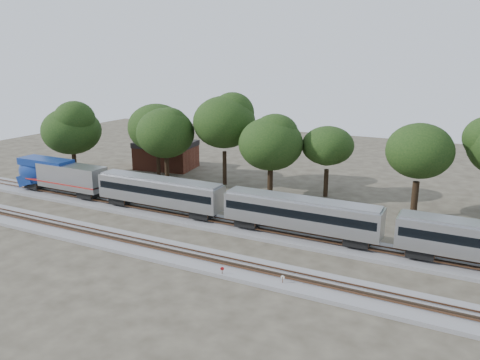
{
  "coord_description": "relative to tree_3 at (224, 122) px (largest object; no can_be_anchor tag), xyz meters",
  "views": [
    {
      "loc": [
        24.8,
        -41.6,
        20.48
      ],
      "look_at": [
        1.14,
        5.0,
        6.47
      ],
      "focal_mm": 35.0,
      "sensor_mm": 36.0,
      "label": 1
    }
  ],
  "objects": [
    {
      "name": "switch_stand_white",
      "position": [
        21.57,
        -28.38,
        -9.46
      ],
      "size": [
        0.36,
        0.09,
        1.12
      ],
      "rotation": [
        0.0,
        0.0,
        0.16
      ],
      "color": "#512D19",
      "rests_on": "ground"
    },
    {
      "name": "brick_building",
      "position": [
        -15.2,
        5.08,
        -7.64
      ],
      "size": [
        11.43,
        8.83,
        5.03
      ],
      "rotation": [
        0.0,
        0.0,
        0.15
      ],
      "color": "brown",
      "rests_on": "ground"
    },
    {
      "name": "switch_lever",
      "position": [
        18.03,
        -28.58,
        -10.03
      ],
      "size": [
        0.53,
        0.34,
        0.3
      ],
      "primitive_type": "cube",
      "rotation": [
        0.0,
        0.0,
        0.09
      ],
      "color": "#512D19",
      "rests_on": "ground"
    },
    {
      "name": "switch_stand_red",
      "position": [
        15.79,
        -29.31,
        -9.47
      ],
      "size": [
        0.33,
        0.17,
        1.11
      ],
      "rotation": [
        0.0,
        0.0,
        0.42
      ],
      "color": "#512D19",
      "rests_on": "ground"
    },
    {
      "name": "tree_1",
      "position": [
        -12.2,
        -1.38,
        -1.57
      ],
      "size": [
        8.76,
        8.76,
        12.35
      ],
      "color": "black",
      "rests_on": "ground"
    },
    {
      "name": "tree_2",
      "position": [
        -8.74,
        -3.75,
        -1.86
      ],
      "size": [
        8.48,
        8.48,
        11.95
      ],
      "color": "black",
      "rests_on": "ground"
    },
    {
      "name": "tree_5",
      "position": [
        16.71,
        0.85,
        -2.47
      ],
      "size": [
        7.85,
        7.85,
        11.07
      ],
      "color": "black",
      "rests_on": "ground"
    },
    {
      "name": "tree_0",
      "position": [
        -25.69,
        -7.27,
        -2.21
      ],
      "size": [
        8.11,
        8.11,
        11.44
      ],
      "color": "black",
      "rests_on": "ground"
    },
    {
      "name": "tree_3",
      "position": [
        0.0,
        0.0,
        0.0
      ],
      "size": [
        10.35,
        10.35,
        14.6
      ],
      "color": "black",
      "rests_on": "ground"
    },
    {
      "name": "tree_6",
      "position": [
        29.61,
        -2.58,
        -1.47
      ],
      "size": [
        8.86,
        8.86,
        12.5
      ],
      "color": "black",
      "rests_on": "ground"
    },
    {
      "name": "track_near",
      "position": [
        10.84,
        -27.06,
        -9.97
      ],
      "size": [
        160.0,
        5.0,
        0.73
      ],
      "color": "slate",
      "rests_on": "ground"
    },
    {
      "name": "ground",
      "position": [
        10.84,
        -23.06,
        -10.18
      ],
      "size": [
        160.0,
        160.0,
        0.0
      ],
      "primitive_type": "plane",
      "color": "#383328",
      "rests_on": "ground"
    },
    {
      "name": "track_far",
      "position": [
        10.84,
        -17.06,
        -9.97
      ],
      "size": [
        160.0,
        5.0,
        0.73
      ],
      "color": "slate",
      "rests_on": "ground"
    },
    {
      "name": "tree_4",
      "position": [
        9.39,
        -3.13,
        -2.16
      ],
      "size": [
        8.17,
        8.17,
        11.52
      ],
      "color": "black",
      "rests_on": "ground"
    }
  ]
}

